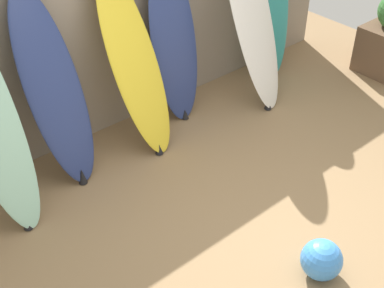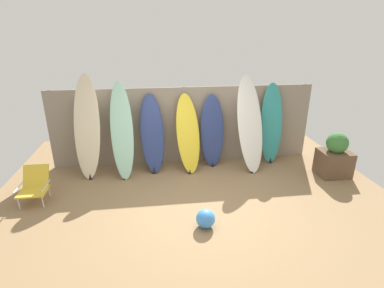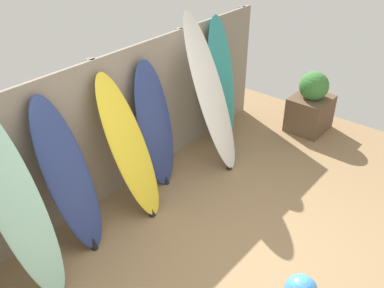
# 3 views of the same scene
# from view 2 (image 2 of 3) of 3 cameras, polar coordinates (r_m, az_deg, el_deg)

# --- Properties ---
(ground) EXTENTS (7.68, 7.68, 0.00)m
(ground) POSITION_cam_2_polar(r_m,az_deg,el_deg) (5.60, 0.83, -11.50)
(ground) COLOR #8E704C
(fence_back) EXTENTS (6.08, 0.11, 1.80)m
(fence_back) POSITION_cam_2_polar(r_m,az_deg,el_deg) (7.04, -1.49, 3.56)
(fence_back) COLOR gray
(fence_back) RESTS_ON ground
(surfboard_cream_0) EXTENTS (0.60, 0.73, 2.17)m
(surfboard_cream_0) POSITION_cam_2_polar(r_m,az_deg,el_deg) (6.69, -19.37, 3.00)
(surfboard_cream_0) COLOR beige
(surfboard_cream_0) RESTS_ON ground
(surfboard_seafoam_1) EXTENTS (0.54, 0.82, 1.99)m
(surfboard_seafoam_1) POSITION_cam_2_polar(r_m,az_deg,el_deg) (6.54, -13.20, 2.39)
(surfboard_seafoam_1) COLOR #9ED6BC
(surfboard_seafoam_1) RESTS_ON ground
(surfboard_navy_2) EXTENTS (0.57, 0.68, 1.71)m
(surfboard_navy_2) POSITION_cam_2_polar(r_m,az_deg,el_deg) (6.67, -7.57, 1.89)
(surfboard_navy_2) COLOR navy
(surfboard_navy_2) RESTS_ON ground
(surfboard_yellow_3) EXTENTS (0.60, 0.79, 1.69)m
(surfboard_yellow_3) POSITION_cam_2_polar(r_m,az_deg,el_deg) (6.66, -0.77, 1.97)
(surfboard_yellow_3) COLOR yellow
(surfboard_yellow_3) RESTS_ON ground
(surfboard_navy_4) EXTENTS (0.54, 0.39, 1.65)m
(surfboard_navy_4) POSITION_cam_2_polar(r_m,az_deg,el_deg) (6.89, 3.86, 2.40)
(surfboard_navy_4) COLOR navy
(surfboard_navy_4) RESTS_ON ground
(surfboard_white_5) EXTENTS (0.67, 0.88, 2.08)m
(surfboard_white_5) POSITION_cam_2_polar(r_m,az_deg,el_deg) (6.80, 10.98, 3.67)
(surfboard_white_5) COLOR white
(surfboard_white_5) RESTS_ON ground
(surfboard_teal_6) EXTENTS (0.54, 0.42, 1.88)m
(surfboard_teal_6) POSITION_cam_2_polar(r_m,az_deg,el_deg) (7.29, 14.87, 3.66)
(surfboard_teal_6) COLOR teal
(surfboard_teal_6) RESTS_ON ground
(beach_chair) EXTENTS (0.50, 0.58, 0.63)m
(beach_chair) POSITION_cam_2_polar(r_m,az_deg,el_deg) (6.32, -27.79, -6.84)
(beach_chair) COLOR silver
(beach_chair) RESTS_ON ground
(planter_box) EXTENTS (0.64, 0.56, 0.97)m
(planter_box) POSITION_cam_2_polar(r_m,az_deg,el_deg) (7.19, 25.55, -2.22)
(planter_box) COLOR brown
(planter_box) RESTS_ON ground
(beach_ball) EXTENTS (0.31, 0.31, 0.31)m
(beach_ball) POSITION_cam_2_polar(r_m,az_deg,el_deg) (4.98, 2.60, -14.00)
(beach_ball) COLOR #3F8CE5
(beach_ball) RESTS_ON ground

